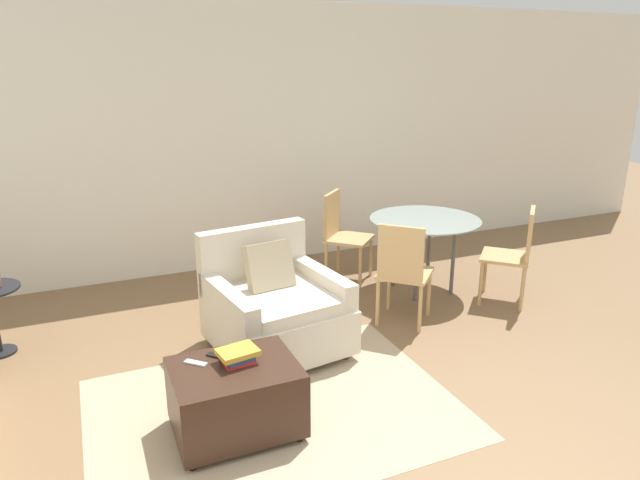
# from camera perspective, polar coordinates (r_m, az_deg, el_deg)

# --- Properties ---
(ground_plane) EXTENTS (20.00, 20.00, 0.00)m
(ground_plane) POSITION_cam_1_polar(r_m,az_deg,el_deg) (3.37, 8.54, -22.47)
(ground_plane) COLOR brown
(wall_back) EXTENTS (12.00, 0.06, 2.75)m
(wall_back) POSITION_cam_1_polar(r_m,az_deg,el_deg) (6.06, -9.62, 9.86)
(wall_back) COLOR white
(wall_back) RESTS_ON ground_plane
(area_rug) EXTENTS (2.31, 1.71, 0.01)m
(area_rug) POSITION_cam_1_polar(r_m,az_deg,el_deg) (3.86, -4.58, -16.42)
(area_rug) COLOR tan
(area_rug) RESTS_ON ground_plane
(armchair) EXTENTS (1.03, 1.05, 0.91)m
(armchair) POSITION_cam_1_polar(r_m,az_deg,el_deg) (4.42, -4.60, -6.73)
(armchair) COLOR beige
(armchair) RESTS_ON ground_plane
(ottoman) EXTENTS (0.73, 0.56, 0.44)m
(ottoman) POSITION_cam_1_polar(r_m,az_deg,el_deg) (3.56, -8.43, -15.23)
(ottoman) COLOR #382319
(ottoman) RESTS_ON ground_plane
(book_stack) EXTENTS (0.25, 0.21, 0.08)m
(book_stack) POSITION_cam_1_polar(r_m,az_deg,el_deg) (3.48, -8.25, -11.32)
(book_stack) COLOR #B72D28
(book_stack) RESTS_ON ottoman
(tv_remote_primary) EXTENTS (0.14, 0.15, 0.01)m
(tv_remote_primary) POSITION_cam_1_polar(r_m,az_deg,el_deg) (3.56, -10.06, -11.39)
(tv_remote_primary) COLOR black
(tv_remote_primary) RESTS_ON ottoman
(tv_remote_secondary) EXTENTS (0.13, 0.13, 0.01)m
(tv_remote_secondary) POSITION_cam_1_polar(r_m,az_deg,el_deg) (3.52, -12.32, -11.91)
(tv_remote_secondary) COLOR #B7B7BC
(tv_remote_secondary) RESTS_ON ottoman
(dining_table) EXTENTS (1.05, 1.05, 0.72)m
(dining_table) POSITION_cam_1_polar(r_m,az_deg,el_deg) (5.53, 10.42, 1.27)
(dining_table) COLOR #8C9E99
(dining_table) RESTS_ON ground_plane
(dining_chair_near_left) EXTENTS (0.59, 0.59, 0.90)m
(dining_chair_near_left) POSITION_cam_1_polar(r_m,az_deg,el_deg) (4.77, 8.28, -2.74)
(dining_chair_near_left) COLOR tan
(dining_chair_near_left) RESTS_ON ground_plane
(dining_chair_near_right) EXTENTS (0.59, 0.59, 0.90)m
(dining_chair_near_right) POSITION_cam_1_polar(r_m,az_deg,el_deg) (5.47, 19.04, -0.90)
(dining_chair_near_right) COLOR tan
(dining_chair_near_right) RESTS_ON ground_plane
(dining_chair_far_left) EXTENTS (0.59, 0.59, 0.90)m
(dining_chair_far_left) POSITION_cam_1_polar(r_m,az_deg,el_deg) (5.77, 2.11, 1.01)
(dining_chair_far_left) COLOR tan
(dining_chair_far_left) RESTS_ON ground_plane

